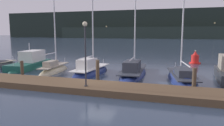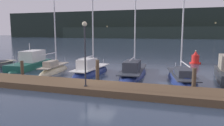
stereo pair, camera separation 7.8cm
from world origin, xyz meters
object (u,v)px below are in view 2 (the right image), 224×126
at_px(sailboat_berth_3, 54,71).
at_px(sailboat_berth_6, 182,80).
at_px(dock_lamppost, 85,44).
at_px(motorboat_berth_2, 30,65).
at_px(channel_buoy, 195,59).
at_px(sailboat_berth_4, 91,73).
at_px(sailboat_berth_5, 133,73).

height_order(sailboat_berth_3, sailboat_berth_6, sailboat_berth_6).
xyz_separation_m(sailboat_berth_3, sailboat_berth_6, (12.44, -0.31, -0.03)).
xyz_separation_m(sailboat_berth_6, dock_lamppost, (-6.22, -5.68, 3.20)).
relative_size(motorboat_berth_2, dock_lamppost, 1.68).
distance_m(sailboat_berth_6, channel_buoy, 11.21).
bearing_deg(dock_lamppost, sailboat_berth_3, 136.11).
height_order(motorboat_berth_2, sailboat_berth_4, sailboat_berth_4).
bearing_deg(sailboat_berth_3, channel_buoy, 37.33).
relative_size(sailboat_berth_3, dock_lamppost, 1.93).
relative_size(sailboat_berth_4, channel_buoy, 6.25).
bearing_deg(sailboat_berth_5, dock_lamppost, -103.85).
bearing_deg(sailboat_berth_6, sailboat_berth_5, 161.52).
relative_size(sailboat_berth_3, channel_buoy, 4.74).
xyz_separation_m(sailboat_berth_4, sailboat_berth_5, (3.97, 1.15, 0.01)).
distance_m(sailboat_berth_4, sailboat_berth_5, 4.13).
distance_m(sailboat_berth_3, sailboat_berth_6, 12.45).
xyz_separation_m(sailboat_berth_3, channel_buoy, (14.12, 10.77, 0.49)).
height_order(channel_buoy, dock_lamppost, dock_lamppost).
bearing_deg(sailboat_berth_5, motorboat_berth_2, 178.28).
distance_m(motorboat_berth_2, dock_lamppost, 13.10).
bearing_deg(dock_lamppost, sailboat_berth_4, 110.10).
relative_size(sailboat_berth_3, sailboat_berth_6, 0.75).
bearing_deg(channel_buoy, dock_lamppost, -115.24).
relative_size(sailboat_berth_4, sailboat_berth_5, 1.01).
bearing_deg(sailboat_berth_5, sailboat_berth_6, -18.48).
bearing_deg(sailboat_berth_6, dock_lamppost, -137.64).
distance_m(motorboat_berth_2, sailboat_berth_3, 4.37).
distance_m(sailboat_berth_4, sailboat_berth_6, 8.43).
xyz_separation_m(sailboat_berth_5, channel_buoy, (6.13, 9.59, 0.46)).
height_order(sailboat_berth_3, channel_buoy, sailboat_berth_3).
relative_size(sailboat_berth_3, sailboat_berth_5, 0.76).
height_order(sailboat_berth_4, dock_lamppost, sailboat_berth_4).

